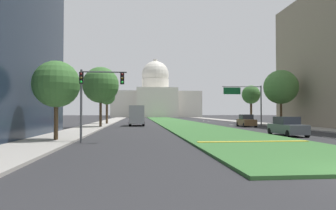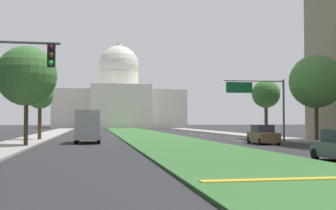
% 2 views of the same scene
% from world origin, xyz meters
% --- Properties ---
extents(ground_plane, '(281.65, 281.65, 0.00)m').
position_xyz_m(ground_plane, '(0.00, 64.01, 0.00)').
color(ground_plane, '#2B2B2D').
extents(grass_median, '(8.61, 115.22, 0.14)m').
position_xyz_m(grass_median, '(0.00, 57.61, 0.07)').
color(grass_median, '#386B33').
rests_on(grass_median, ground_plane).
extents(median_curb_nose, '(7.75, 0.50, 0.04)m').
position_xyz_m(median_curb_nose, '(0.00, 10.70, 0.16)').
color(median_curb_nose, gold).
rests_on(median_curb_nose, grass_median).
extents(lane_dashes_right, '(0.16, 52.32, 0.01)m').
position_xyz_m(lane_dashes_right, '(8.34, 39.64, 0.00)').
color(lane_dashes_right, silver).
rests_on(lane_dashes_right, ground_plane).
extents(sidewalk_left, '(4.00, 115.22, 0.15)m').
position_xyz_m(sidewalk_left, '(-14.37, 51.21, 0.07)').
color(sidewalk_left, '#9E9991').
rests_on(sidewalk_left, ground_plane).
extents(sidewalk_right, '(4.00, 115.22, 0.15)m').
position_xyz_m(sidewalk_right, '(14.37, 51.21, 0.07)').
color(sidewalk_right, '#9E9991').
rests_on(sidewalk_right, ground_plane).
extents(capitol_building, '(38.57, 27.19, 26.35)m').
position_xyz_m(capitol_building, '(0.00, 127.19, 8.11)').
color(capitol_building, silver).
rests_on(capitol_building, ground_plane).
extents(traffic_light_near_left, '(3.34, 0.35, 5.20)m').
position_xyz_m(traffic_light_near_left, '(-11.02, 12.56, 3.80)').
color(traffic_light_near_left, '#515456').
rests_on(traffic_light_near_left, ground_plane).
extents(overhead_guide_sign, '(6.58, 0.20, 6.50)m').
position_xyz_m(overhead_guide_sign, '(9.57, 37.91, 4.69)').
color(overhead_guide_sign, '#515456').
rests_on(overhead_guide_sign, ground_plane).
extents(street_tree_left_near, '(3.44, 3.44, 5.96)m').
position_xyz_m(street_tree_left_near, '(-13.84, 13.53, 4.22)').
color(street_tree_left_near, '#4C3823').
rests_on(street_tree_left_near, ground_plane).
extents(street_tree_left_mid, '(5.09, 5.09, 8.54)m').
position_xyz_m(street_tree_left_mid, '(-13.10, 33.84, 5.98)').
color(street_tree_left_mid, '#4C3823').
rests_on(street_tree_left_mid, ground_plane).
extents(street_tree_right_mid, '(5.03, 5.03, 8.41)m').
position_xyz_m(street_tree_right_mid, '(13.20, 33.38, 5.88)').
color(street_tree_right_mid, '#4C3823').
rests_on(street_tree_right_mid, ground_plane).
extents(street_tree_left_far, '(2.93, 2.93, 6.43)m').
position_xyz_m(street_tree_left_far, '(-13.34, 44.79, 4.89)').
color(street_tree_left_far, '#4C3823').
rests_on(street_tree_left_far, ground_plane).
extents(street_tree_right_far, '(3.38, 3.38, 7.11)m').
position_xyz_m(street_tree_right_far, '(12.93, 44.51, 5.36)').
color(street_tree_right_far, '#4C3823').
rests_on(street_tree_right_far, ground_plane).
extents(sedan_lead_stopped, '(1.97, 4.60, 1.76)m').
position_xyz_m(sedan_lead_stopped, '(5.76, 17.13, 0.82)').
color(sedan_lead_stopped, '#4C5156').
rests_on(sedan_lead_stopped, ground_plane).
extents(sedan_midblock, '(2.16, 4.45, 1.82)m').
position_xyz_m(sedan_midblock, '(8.22, 34.26, 0.85)').
color(sedan_midblock, brown).
rests_on(sedan_midblock, ground_plane).
extents(sedan_distant, '(2.15, 4.24, 1.68)m').
position_xyz_m(sedan_distant, '(-8.21, 50.45, 0.79)').
color(sedan_distant, maroon).
rests_on(sedan_distant, ground_plane).
extents(box_truck_delivery, '(2.40, 6.40, 3.20)m').
position_xyz_m(box_truck_delivery, '(-8.04, 39.06, 1.68)').
color(box_truck_delivery, silver).
rests_on(box_truck_delivery, ground_plane).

